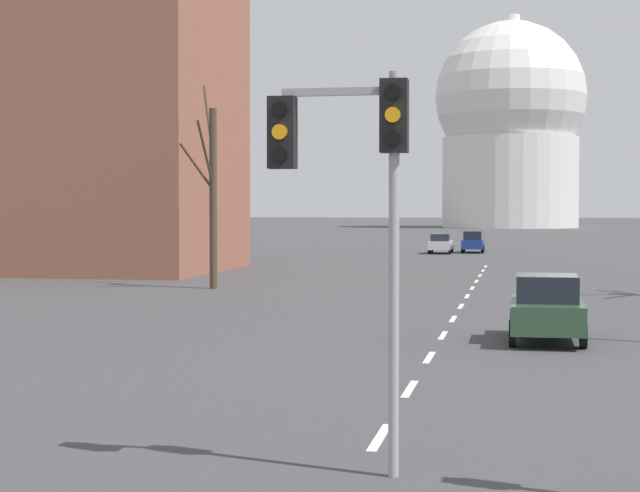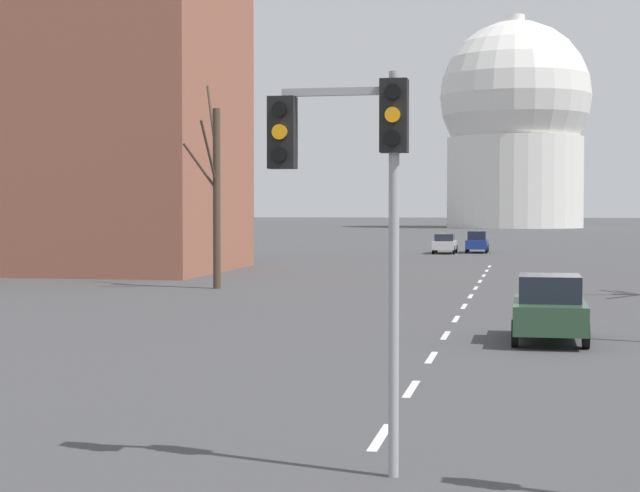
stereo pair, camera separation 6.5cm
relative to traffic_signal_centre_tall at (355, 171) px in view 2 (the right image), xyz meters
name	(u,v)px [view 2 (the right image)]	position (x,y,z in m)	size (l,w,h in m)	color
lane_stripe_1	(381,437)	(0.02, 2.40, -4.04)	(0.16, 2.00, 0.01)	silver
lane_stripe_2	(411,389)	(0.02, 6.90, -4.04)	(0.16, 2.00, 0.01)	silver
lane_stripe_3	(431,357)	(0.02, 11.40, -4.04)	(0.16, 2.00, 0.01)	silver
lane_stripe_4	(446,335)	(0.02, 15.90, -4.04)	(0.16, 2.00, 0.01)	silver
lane_stripe_5	(456,319)	(0.02, 20.40, -4.04)	(0.16, 2.00, 0.01)	silver
lane_stripe_6	(464,306)	(0.02, 24.90, -4.04)	(0.16, 2.00, 0.01)	silver
lane_stripe_7	(471,296)	(0.02, 29.40, -4.04)	(0.16, 2.00, 0.01)	silver
lane_stripe_8	(476,288)	(0.02, 33.90, -4.04)	(0.16, 2.00, 0.01)	silver
lane_stripe_9	(480,281)	(0.02, 38.40, -4.04)	(0.16, 2.00, 0.01)	silver
lane_stripe_10	(484,276)	(0.02, 42.90, -4.04)	(0.16, 2.00, 0.01)	silver
lane_stripe_11	(487,271)	(0.02, 47.40, -4.04)	(0.16, 2.00, 0.01)	silver
lane_stripe_12	(490,266)	(0.02, 51.90, -4.04)	(0.16, 2.00, 0.01)	silver
traffic_signal_centre_tall	(355,171)	(0.00, 0.00, 0.00)	(1.86, 0.34, 5.34)	#9E9EA3
sedan_near_left	(549,308)	(2.83, 14.99, -3.14)	(1.94, 4.23, 1.79)	#2D4C33
sedan_near_right	(477,242)	(-1.65, 72.17, -3.18)	(1.74, 4.39, 1.73)	navy
sedan_mid_centre	(445,243)	(-4.07, 70.21, -3.25)	(1.77, 4.40, 1.55)	silver
bare_tree_left_near	(216,192)	(-11.27, 31.50, 0.23)	(1.41, 3.09, 9.12)	#473828
capitol_dome	(515,124)	(0.02, 185.50, 14.87)	(27.49, 27.49, 38.83)	silver
apartment_block_left	(69,63)	(-23.39, 43.30, 7.76)	(18.00, 14.00, 23.60)	#935642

